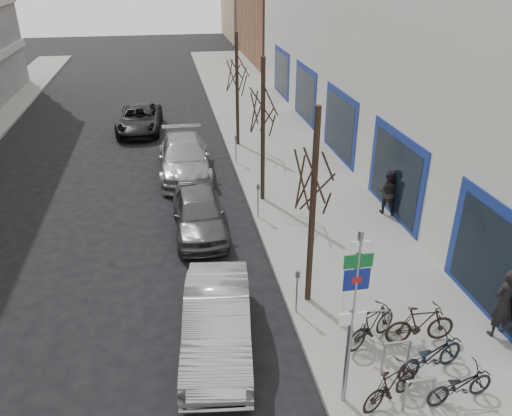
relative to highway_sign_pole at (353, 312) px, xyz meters
name	(u,v)px	position (x,y,z in m)	size (l,w,h in m)	color
sidewalk_east	(310,196)	(2.10, 10.01, -2.38)	(5.00, 70.00, 0.15)	slate
brick_building_far	(312,14)	(10.60, 40.01, 1.54)	(12.00, 14.00, 8.00)	brown
highway_sign_pole	(353,312)	(0.00, 0.00, 0.00)	(0.55, 0.10, 4.20)	gray
bike_rack	(396,352)	(1.40, 0.61, -1.80)	(0.66, 2.26, 0.83)	gray
tree_near	(315,163)	(0.20, 3.51, 1.65)	(1.80, 1.80, 5.50)	black
tree_mid	(263,97)	(0.20, 10.01, 1.65)	(1.80, 1.80, 5.50)	black
tree_far	(237,63)	(0.20, 16.51, 1.65)	(1.80, 1.80, 5.50)	black
meter_front	(297,288)	(-0.25, 3.01, -1.54)	(0.10, 0.08, 1.27)	gray
meter_mid	(258,198)	(-0.25, 8.51, -1.54)	(0.10, 0.08, 1.27)	gray
meter_back	(236,146)	(-0.25, 14.01, -1.54)	(0.10, 0.08, 1.27)	gray
bike_near_right	(391,385)	(0.91, -0.22, -1.83)	(0.47, 1.58, 0.96)	black
bike_mid_curb	(431,353)	(2.12, 0.42, -1.76)	(0.55, 1.81, 1.10)	black
bike_mid_inner	(372,325)	(1.22, 1.59, -1.80)	(0.50, 1.67, 1.01)	black
bike_far_curb	(461,382)	(2.35, -0.42, -1.83)	(0.48, 1.58, 0.96)	black
bike_far_inner	(420,324)	(2.36, 1.39, -1.78)	(0.52, 1.75, 1.06)	black
parked_car_front	(217,322)	(-2.39, 2.25, -1.73)	(1.55, 4.43, 1.46)	#AAABB0
parked_car_mid	(199,213)	(-2.38, 8.07, -1.74)	(1.70, 4.22, 1.44)	#4C4C51
parked_car_back	(184,158)	(-2.60, 13.37, -1.69)	(2.15, 5.29, 1.54)	gray
lane_car	(140,119)	(-4.69, 20.03, -1.79)	(2.23, 4.83, 1.34)	black
pedestrian_near	(504,303)	(4.40, 1.31, -1.37)	(0.68, 0.45, 1.87)	black
pedestrian_far	(388,192)	(4.40, 8.04, -1.48)	(0.61, 0.41, 1.66)	black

